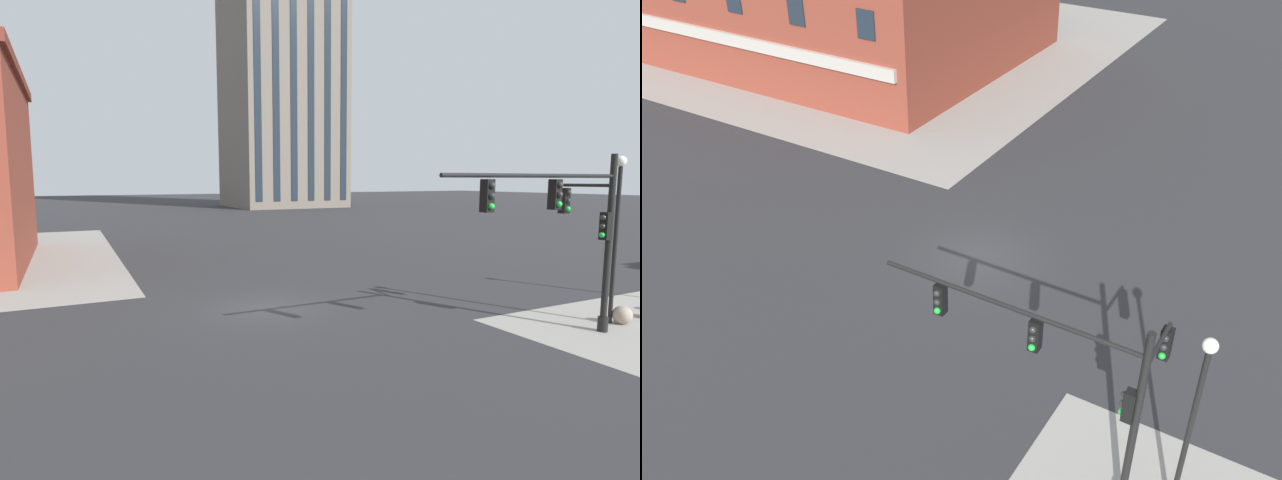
% 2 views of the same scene
% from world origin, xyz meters
% --- Properties ---
extents(ground_plane, '(320.00, 320.00, 0.00)m').
position_xyz_m(ground_plane, '(0.00, 0.00, 0.00)').
color(ground_plane, '#2D2D30').
extents(traffic_signal_main, '(7.25, 2.09, 5.84)m').
position_xyz_m(traffic_signal_main, '(7.39, -7.77, 3.71)').
color(traffic_signal_main, black).
rests_on(traffic_signal_main, ground).
extents(bollard_sphere_curb_a, '(0.65, 0.65, 0.65)m').
position_xyz_m(bollard_sphere_curb_a, '(10.27, -7.75, 0.32)').
color(bollard_sphere_curb_a, gray).
rests_on(bollard_sphere_curb_a, ground).
extents(street_lamp_corner_near, '(0.36, 0.36, 5.83)m').
position_xyz_m(street_lamp_corner_near, '(10.00, -7.49, 3.62)').
color(street_lamp_corner_near, black).
rests_on(street_lamp_corner_near, ground).
extents(residential_tower_skyline_right, '(19.75, 18.48, 71.59)m').
position_xyz_m(residential_tower_skyline_right, '(29.89, 69.38, 35.82)').
color(residential_tower_skyline_right, '#70665B').
rests_on(residential_tower_skyline_right, ground).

